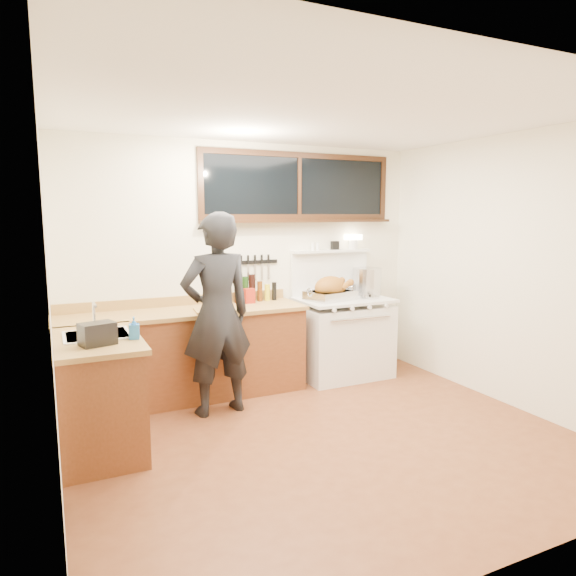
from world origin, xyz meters
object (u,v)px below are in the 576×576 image
vintage_stove (342,335)px  cutting_board (216,305)px  man (217,315)px  roast_turkey (331,290)px

vintage_stove → cutting_board: size_ratio=3.71×
man → roast_turkey: bearing=16.5°
vintage_stove → roast_turkey: 0.57m
cutting_board → man: bearing=-105.9°
vintage_stove → cutting_board: bearing=-175.6°
man → cutting_board: bearing=74.1°
vintage_stove → roast_turkey: size_ratio=2.81×
man → cutting_board: size_ratio=4.32×
cutting_board → roast_turkey: size_ratio=0.76×
roast_turkey → cutting_board: bearing=-176.3°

